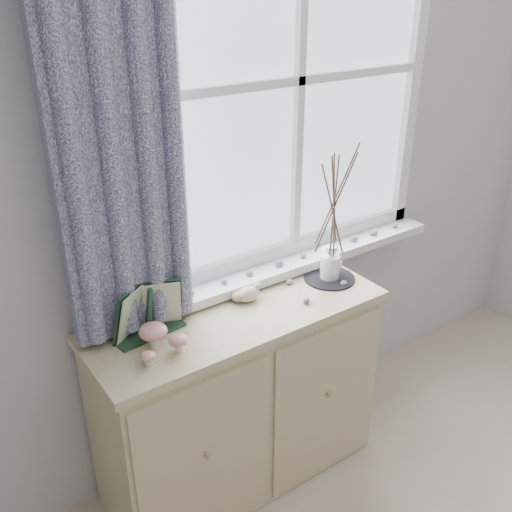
# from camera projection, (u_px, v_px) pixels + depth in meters

# --- Properties ---
(sideboard) EXTENTS (1.20, 0.45, 0.85)m
(sideboard) POSITION_uv_depth(u_px,v_px,m) (240.00, 398.00, 2.40)
(sideboard) COLOR beige
(sideboard) RESTS_ON ground
(botanical_book) EXTENTS (0.31, 0.16, 0.21)m
(botanical_book) POSITION_uv_depth(u_px,v_px,m) (151.00, 312.00, 2.01)
(botanical_book) COLOR #1B3925
(botanical_book) RESTS_ON sideboard
(toadstool_cluster) EXTENTS (0.18, 0.16, 0.09)m
(toadstool_cluster) POSITION_uv_depth(u_px,v_px,m) (158.00, 337.00, 1.97)
(toadstool_cluster) COLOR beige
(toadstool_cluster) RESTS_ON sideboard
(wooden_eggs) EXTENTS (0.09, 0.11, 0.07)m
(wooden_eggs) POSITION_uv_depth(u_px,v_px,m) (230.00, 294.00, 2.28)
(wooden_eggs) COLOR tan
(wooden_eggs) RESTS_ON sideboard
(songbird_figurine) EXTENTS (0.14, 0.06, 0.07)m
(songbird_figurine) POSITION_uv_depth(u_px,v_px,m) (249.00, 293.00, 2.27)
(songbird_figurine) COLOR beige
(songbird_figurine) RESTS_ON sideboard
(crocheted_doily) EXTENTS (0.22, 0.22, 0.01)m
(crocheted_doily) POSITION_uv_depth(u_px,v_px,m) (329.00, 278.00, 2.45)
(crocheted_doily) COLOR black
(crocheted_doily) RESTS_ON sideboard
(twig_pitcher) EXTENTS (0.27, 0.27, 0.62)m
(twig_pitcher) POSITION_uv_depth(u_px,v_px,m) (334.00, 201.00, 2.29)
(twig_pitcher) COLOR silver
(twig_pitcher) RESTS_ON crocheted_doily
(sideboard_pebbles) EXTENTS (0.33, 0.23, 0.02)m
(sideboard_pebbles) POSITION_uv_depth(u_px,v_px,m) (300.00, 288.00, 2.36)
(sideboard_pebbles) COLOR gray
(sideboard_pebbles) RESTS_ON sideboard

